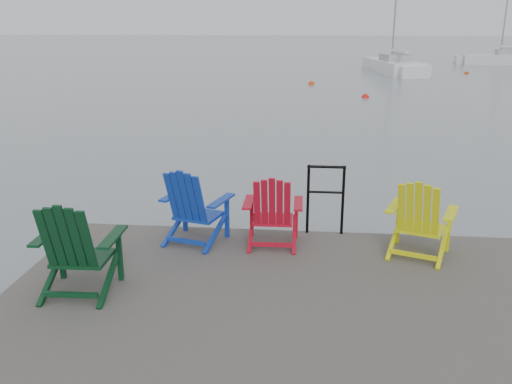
# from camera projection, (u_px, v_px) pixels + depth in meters

# --- Properties ---
(ground) EXTENTS (400.00, 400.00, 0.00)m
(ground) POSITION_uv_depth(u_px,v_px,m) (300.00, 384.00, 4.83)
(ground) COLOR slate
(ground) RESTS_ON ground
(dock) EXTENTS (6.00, 5.00, 1.40)m
(dock) POSITION_uv_depth(u_px,v_px,m) (301.00, 350.00, 4.72)
(dock) COLOR #33302D
(dock) RESTS_ON ground
(handrail) EXTENTS (0.48, 0.04, 0.90)m
(handrail) POSITION_uv_depth(u_px,v_px,m) (326.00, 193.00, 6.83)
(handrail) COLOR black
(handrail) RESTS_ON dock
(chair_green) EXTENTS (0.81, 0.75, 0.99)m
(chair_green) POSITION_uv_depth(u_px,v_px,m) (76.00, 247.00, 5.26)
(chair_green) COLOR black
(chair_green) RESTS_ON dock
(chair_blue) EXTENTS (0.89, 0.85, 0.95)m
(chair_blue) POSITION_uv_depth(u_px,v_px,m) (193.00, 205.00, 6.55)
(chair_blue) COLOR #0F34A4
(chair_blue) RESTS_ON dock
(chair_red) EXTENTS (0.72, 0.66, 0.89)m
(chair_red) POSITION_uv_depth(u_px,v_px,m) (273.00, 210.00, 6.47)
(chair_red) COLOR #B40D21
(chair_red) RESTS_ON dock
(chair_yellow) EXTENTS (0.90, 0.86, 0.94)m
(chair_yellow) POSITION_uv_depth(u_px,v_px,m) (420.00, 218.00, 6.15)
(chair_yellow) COLOR #DBDE0C
(chair_yellow) RESTS_ON dock
(sailboat_near) EXTENTS (3.45, 9.23, 12.36)m
(sailboat_near) POSITION_uv_depth(u_px,v_px,m) (393.00, 67.00, 37.83)
(sailboat_near) COLOR white
(sailboat_near) RESTS_ON ground
(sailboat_far) EXTENTS (6.77, 2.04, 9.47)m
(sailboat_far) POSITION_uv_depth(u_px,v_px,m) (504.00, 60.00, 45.40)
(sailboat_far) COLOR silver
(sailboat_far) RESTS_ON ground
(buoy_a) EXTENTS (0.33, 0.33, 0.33)m
(buoy_a) POSITION_uv_depth(u_px,v_px,m) (365.00, 97.00, 24.32)
(buoy_a) COLOR red
(buoy_a) RESTS_ON ground
(buoy_b) EXTENTS (0.35, 0.35, 0.35)m
(buoy_b) POSITION_uv_depth(u_px,v_px,m) (311.00, 84.00, 29.81)
(buoy_b) COLOR red
(buoy_b) RESTS_ON ground
(buoy_c) EXTENTS (0.36, 0.36, 0.36)m
(buoy_c) POSITION_uv_depth(u_px,v_px,m) (414.00, 75.00, 35.57)
(buoy_c) COLOR red
(buoy_c) RESTS_ON ground
(buoy_d) EXTENTS (0.32, 0.32, 0.32)m
(buoy_d) POSITION_uv_depth(u_px,v_px,m) (466.00, 74.00, 36.55)
(buoy_d) COLOR red
(buoy_d) RESTS_ON ground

